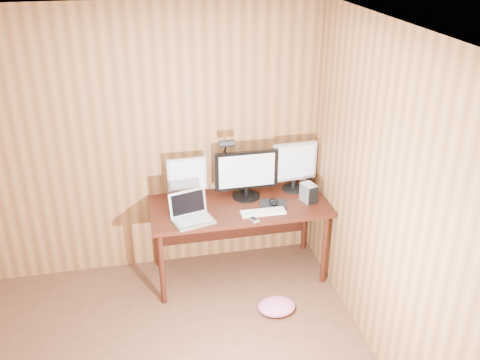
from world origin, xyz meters
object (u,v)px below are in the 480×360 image
object	(u,v)px
laptop	(191,213)
speaker	(309,178)
monitor_left	(187,177)
keyboard	(263,212)
mouse	(273,202)
monitor_right	(294,165)
phone	(254,219)
desk_lamp	(226,157)
monitor_center	(246,174)
desk	(237,212)
hard_drive	(309,193)

from	to	relation	value
laptop	speaker	world-z (taller)	laptop
monitor_left	speaker	distance (m)	1.20
keyboard	mouse	size ratio (longest dim) A/B	3.44
monitor_left	monitor_right	world-z (taller)	monitor_right
monitor_left	keyboard	bearing A→B (deg)	-35.05
monitor_right	phone	world-z (taller)	monitor_right
keyboard	monitor_left	bearing A→B (deg)	146.82
monitor_left	desk_lamp	world-z (taller)	desk_lamp
monitor_center	keyboard	xyz separation A→B (m)	(0.08, -0.33, -0.23)
monitor_left	phone	distance (m)	0.74
monitor_right	keyboard	xyz separation A→B (m)	(-0.39, -0.39, -0.25)
desk	hard_drive	world-z (taller)	hard_drive
phone	keyboard	bearing A→B (deg)	23.62
laptop	keyboard	distance (m)	0.63
desk	laptop	bearing A→B (deg)	-151.73
hard_drive	monitor_left	bearing A→B (deg)	149.51
laptop	monitor_right	bearing A→B (deg)	4.31
desk	speaker	distance (m)	0.81
laptop	desk_lamp	distance (m)	0.64
monitor_center	speaker	distance (m)	0.70
speaker	hard_drive	bearing A→B (deg)	-108.87
desk	monitor_right	bearing A→B (deg)	11.40
laptop	monitor_left	bearing A→B (deg)	71.82
desk_lamp	mouse	bearing A→B (deg)	-40.66
hard_drive	desk_lamp	bearing A→B (deg)	141.03
hard_drive	speaker	distance (m)	0.37
phone	monitor_left	bearing A→B (deg)	116.01
speaker	monitor_left	bearing A→B (deg)	-176.30
keyboard	mouse	bearing A→B (deg)	47.50
keyboard	mouse	world-z (taller)	mouse
desk	keyboard	bearing A→B (deg)	-57.02
speaker	laptop	bearing A→B (deg)	-159.22
monitor_center	phone	xyz separation A→B (m)	(-0.03, -0.43, -0.23)
desk	speaker	bearing A→B (deg)	15.85
keyboard	phone	xyz separation A→B (m)	(-0.11, -0.10, -0.00)
laptop	mouse	bearing A→B (deg)	-6.54
mouse	monitor_center	bearing A→B (deg)	146.29
desk	monitor_right	size ratio (longest dim) A/B	3.37
desk	monitor_center	size ratio (longest dim) A/B	2.74
monitor_left	keyboard	world-z (taller)	monitor_left
phone	desk_lamp	xyz separation A→B (m)	(-0.14, 0.53, 0.36)
desk	monitor_left	xyz separation A→B (m)	(-0.43, 0.14, 0.34)
mouse	monitor_left	bearing A→B (deg)	168.67
desk	desk_lamp	size ratio (longest dim) A/B	2.66
desk	laptop	size ratio (longest dim) A/B	4.13
phone	hard_drive	bearing A→B (deg)	3.48
hard_drive	mouse	bearing A→B (deg)	162.78
monitor_left	monitor_right	distance (m)	1.01
monitor_center	laptop	xyz separation A→B (m)	(-0.55, -0.30, -0.18)
monitor_left	laptop	size ratio (longest dim) A/B	1.04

